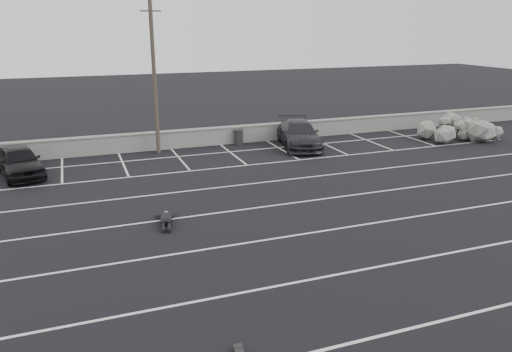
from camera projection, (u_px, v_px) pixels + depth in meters
name	position (u px, v px, depth m)	size (l,w,h in m)	color
ground	(306.00, 234.00, 17.43)	(120.00, 120.00, 0.00)	black
seawall	(204.00, 137.00, 29.81)	(50.00, 0.45, 1.06)	gray
stall_lines	(259.00, 195.00, 21.35)	(36.00, 20.05, 0.01)	silver
car_left	(19.00, 161.00, 23.87)	(1.73, 4.30, 1.47)	black
car_right	(299.00, 134.00, 29.55)	(2.10, 5.17, 1.50)	black
utility_pole	(154.00, 79.00, 27.09)	(1.09, 0.22, 8.21)	#4C4238
trash_bin	(239.00, 137.00, 30.17)	(0.74, 0.74, 0.90)	#262629
riprap_pile	(463.00, 130.00, 31.60)	(5.26, 4.06, 1.36)	gray
person	(166.00, 216.00, 18.48)	(1.24, 2.30, 0.44)	black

